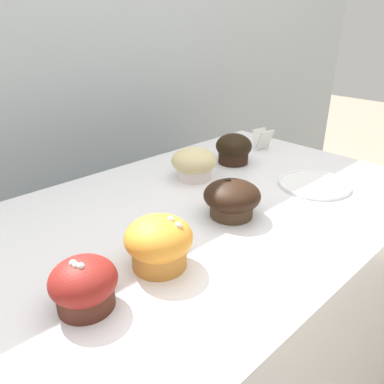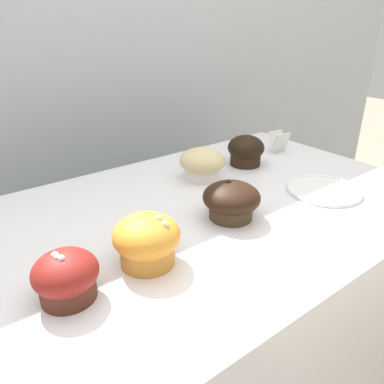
% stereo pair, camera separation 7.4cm
% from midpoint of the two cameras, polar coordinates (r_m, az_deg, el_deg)
% --- Properties ---
extents(wall_back, '(3.20, 0.10, 1.80)m').
position_cam_midpoint_polar(wall_back, '(1.26, -19.43, 7.24)').
color(wall_back, '#A8B2B7').
rests_on(wall_back, ground).
extents(display_counter, '(1.00, 0.64, 0.90)m').
position_cam_midpoint_polar(display_counter, '(1.07, -0.12, -23.89)').
color(display_counter, silver).
rests_on(display_counter, ground).
extents(muffin_front_center, '(0.10, 0.10, 0.08)m').
position_cam_midpoint_polar(muffin_front_center, '(1.01, 4.28, 6.55)').
color(muffin_front_center, black).
rests_on(muffin_front_center, display_counter).
extents(muffin_back_left, '(0.11, 0.11, 0.09)m').
position_cam_midpoint_polar(muffin_back_left, '(0.59, -8.71, -7.70)').
color(muffin_back_left, '#CC8032').
rests_on(muffin_back_left, display_counter).
extents(muffin_back_right, '(0.11, 0.11, 0.08)m').
position_cam_midpoint_polar(muffin_back_right, '(0.91, -2.02, 4.35)').
color(muffin_back_right, white).
rests_on(muffin_back_right, display_counter).
extents(muffin_front_left, '(0.11, 0.11, 0.08)m').
position_cam_midpoint_polar(muffin_front_left, '(0.73, 3.29, -1.03)').
color(muffin_front_left, '#453120').
rests_on(muffin_front_left, display_counter).
extents(muffin_front_right, '(0.09, 0.09, 0.08)m').
position_cam_midpoint_polar(muffin_front_right, '(0.54, -20.06, -13.25)').
color(muffin_front_right, '#4D241A').
rests_on(muffin_front_right, display_counter).
extents(serving_plate, '(0.17, 0.17, 0.01)m').
position_cam_midpoint_polar(serving_plate, '(0.91, 15.92, 1.10)').
color(serving_plate, white).
rests_on(serving_plate, display_counter).
extents(price_card, '(0.06, 0.05, 0.06)m').
position_cam_midpoint_polar(price_card, '(1.13, 8.85, 7.94)').
color(price_card, white).
rests_on(price_card, display_counter).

